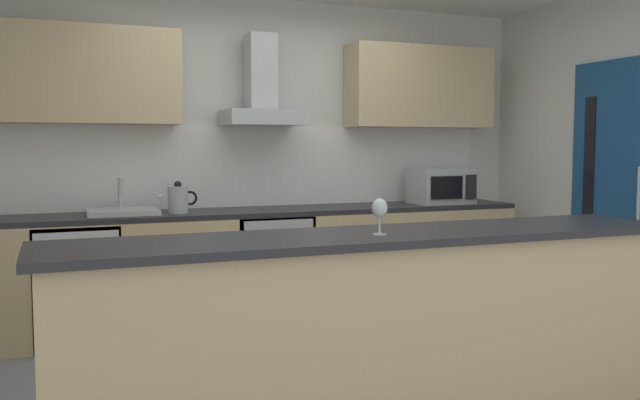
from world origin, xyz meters
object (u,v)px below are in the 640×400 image
sink (122,211)px  wine_glass (380,210)px  microwave (441,186)px  oven (268,265)px  kettle (178,199)px  range_hood (262,97)px  refrigerator (77,283)px

sink → wine_glass: size_ratio=2.81×
microwave → sink: (-2.66, 0.04, -0.12)m
oven → microwave: 1.67m
oven → microwave: size_ratio=1.60×
sink → kettle: 0.41m
wine_glass → range_hood: bearing=87.4°
oven → sink: size_ratio=1.60×
refrigerator → kettle: 0.93m
oven → range_hood: 1.33m
kettle → range_hood: (0.70, 0.16, 0.78)m
refrigerator → wine_glass: 2.61m
sink → wine_glass: 2.39m
range_hood → wine_glass: size_ratio=4.05×
refrigerator → wine_glass: wine_glass is taller
refrigerator → range_hood: range_hood is taller
microwave → range_hood: size_ratio=0.69×
microwave → oven: bearing=179.0°
microwave → range_hood: bearing=174.2°
oven → kettle: 0.89m
microwave → wine_glass: 2.70m
oven → microwave: (1.56, -0.03, 0.59)m
microwave → sink: size_ratio=1.00×
sink → kettle: size_ratio=1.73×
refrigerator → kettle: bearing=-2.4°
sink → range_hood: size_ratio=0.69×
refrigerator → wine_glass: size_ratio=4.78×
microwave → range_hood: 1.73m
microwave → kettle: bearing=-179.9°
wine_glass → oven: bearing=87.2°
kettle → range_hood: 1.06m
sink → range_hood: (1.10, 0.12, 0.86)m
kettle → sink: bearing=173.6°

